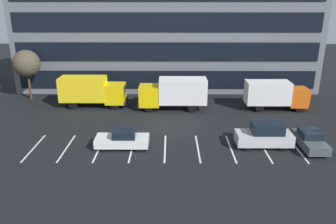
# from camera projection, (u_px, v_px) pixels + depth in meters

# --- Properties ---
(ground_plane) EXTENTS (120.00, 120.00, 0.00)m
(ground_plane) POSITION_uv_depth(u_px,v_px,m) (166.00, 129.00, 32.65)
(ground_plane) COLOR black
(office_building) EXTENTS (39.65, 12.14, 14.40)m
(office_building) POSITION_uv_depth(u_px,v_px,m) (167.00, 33.00, 47.21)
(office_building) COLOR slate
(office_building) RESTS_ON ground_plane
(lot_markings) EXTENTS (22.54, 5.40, 0.01)m
(lot_markings) POSITION_uv_depth(u_px,v_px,m) (165.00, 148.00, 28.47)
(lot_markings) COLOR silver
(lot_markings) RESTS_ON ground_plane
(box_truck_yellow_all) EXTENTS (7.54, 2.50, 3.49)m
(box_truck_yellow_all) POSITION_uv_depth(u_px,v_px,m) (92.00, 90.00, 38.50)
(box_truck_yellow_all) COLOR yellow
(box_truck_yellow_all) RESTS_ON ground_plane
(box_truck_yellow) EXTENTS (7.68, 2.54, 3.56)m
(box_truck_yellow) POSITION_uv_depth(u_px,v_px,m) (174.00, 92.00, 37.55)
(box_truck_yellow) COLOR yellow
(box_truck_yellow) RESTS_ON ground_plane
(box_truck_orange) EXTENTS (7.00, 2.32, 3.25)m
(box_truck_orange) POSITION_uv_depth(u_px,v_px,m) (275.00, 94.00, 37.55)
(box_truck_orange) COLOR #D85914
(box_truck_orange) RESTS_ON ground_plane
(suv_silver) EXTENTS (4.70, 1.99, 2.13)m
(suv_silver) POSITION_uv_depth(u_px,v_px,m) (265.00, 135.00, 28.49)
(suv_silver) COLOR silver
(suv_silver) RESTS_ON ground_plane
(sedan_white) EXTENTS (4.50, 1.88, 1.61)m
(sedan_white) POSITION_uv_depth(u_px,v_px,m) (123.00, 139.00, 28.37)
(sedan_white) COLOR white
(sedan_white) RESTS_ON ground_plane
(sedan_charcoal) EXTENTS (1.80, 4.29, 1.54)m
(sedan_charcoal) POSITION_uv_depth(u_px,v_px,m) (310.00, 140.00, 28.33)
(sedan_charcoal) COLOR #474C51
(sedan_charcoal) RESTS_ON ground_plane
(bare_tree) EXTENTS (3.26, 3.26, 6.11)m
(bare_tree) POSITION_uv_depth(u_px,v_px,m) (26.00, 64.00, 40.47)
(bare_tree) COLOR #473323
(bare_tree) RESTS_ON ground_plane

